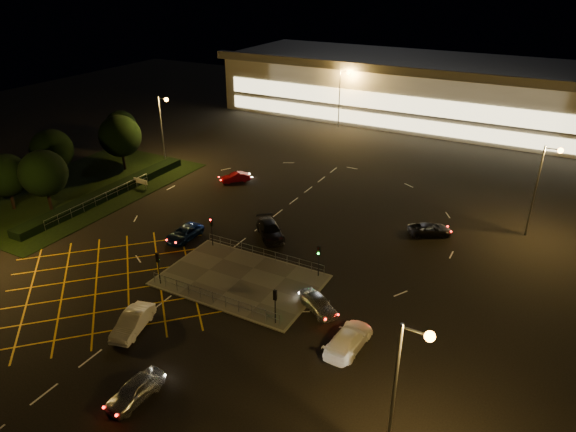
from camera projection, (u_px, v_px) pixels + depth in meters
The scene contains 26 objects.
ground at pixel (234, 265), 49.54m from camera, with size 180.00×180.00×0.00m, color black.
pedestrian_island at pixel (240, 280), 47.08m from camera, with size 14.00×9.00×0.12m, color #4C4944.
grass_verge at pixel (80, 189), 66.27m from camera, with size 18.00×30.00×0.08m, color black.
hedge at pixel (108, 193), 63.93m from camera, with size 2.00×26.00×1.00m, color black.
supermarket at pixel (418, 88), 96.09m from camera, with size 72.00×26.50×10.50m.
streetlight_se at pixel (404, 379), 26.85m from camera, with size 1.78×0.56×10.03m.
streetlight_nw at pixel (163, 122), 70.97m from camera, with size 1.78×0.56×10.03m.
streetlight_ne at pixel (543, 179), 51.95m from camera, with size 1.78×0.56×10.03m.
streetlight_far_left at pixel (342, 91), 88.63m from camera, with size 1.78×0.56×10.03m.
signal_sw at pixel (158, 262), 45.49m from camera, with size 0.28×0.30×3.15m.
signal_se at pixel (275, 300), 40.34m from camera, with size 0.28×0.30×3.15m.
signal_nw at pixel (211, 226), 51.79m from camera, with size 0.28×0.30×3.15m.
signal_ne at pixel (319, 255), 46.64m from camera, with size 0.28×0.30×3.15m.
tree_a at pixel (6, 175), 58.93m from camera, with size 5.04×5.04×6.86m.
tree_b at pixel (52, 150), 65.96m from camera, with size 5.40×5.40×7.35m.
tree_c at pixel (120, 136), 70.42m from camera, with size 5.76×5.76×7.84m.
tree_d at pixel (121, 126), 78.14m from camera, with size 4.68×4.68×6.37m.
tree_e at pixel (43, 173), 58.66m from camera, with size 5.40×5.40×7.35m.
car_near_silver at pixel (135, 390), 33.97m from camera, with size 1.74×4.33×1.47m, color #ADB0B4.
car_queue_white at pixel (133, 322), 40.40m from camera, with size 1.64×4.70×1.55m, color white.
car_left_blue at pixel (184, 233), 54.03m from camera, with size 2.15×4.66×1.30m, color navy.
car_far_dkgrey at pixel (270, 230), 54.42m from camera, with size 2.18×5.36×1.56m, color black.
car_right_silver at pixel (318, 303), 42.74m from camera, with size 1.68×4.19×1.43m, color #B6B8BE.
car_circ_red at pixel (235, 177), 68.37m from camera, with size 1.31×3.74×1.23m, color maroon.
car_east_grey at pixel (430, 230), 54.79m from camera, with size 2.14×4.64×1.29m, color black.
car_approach_white at pixel (349, 339), 38.54m from camera, with size 2.19×5.37×1.56m, color white.
Camera 1 is at (24.81, -34.79, 26.05)m, focal length 32.00 mm.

